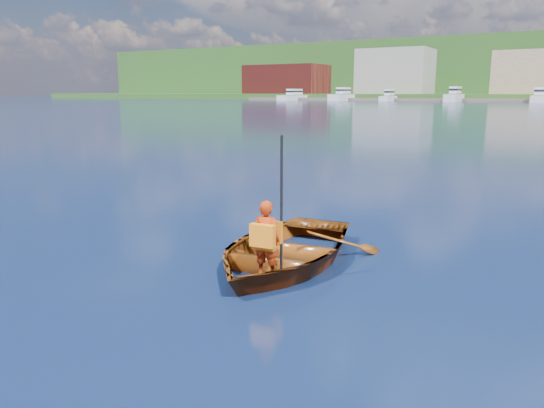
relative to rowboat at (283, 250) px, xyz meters
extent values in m
plane|color=#0E2E45|center=(-0.56, -0.02, -0.21)|extent=(600.00, 600.00, 0.00)
imported|color=brown|center=(0.00, 0.00, 0.00)|extent=(2.79, 3.68, 0.72)
imported|color=#AC2D0B|center=(0.24, -0.88, 0.42)|extent=(0.40, 0.29, 1.05)
cube|color=orange|center=(0.25, -1.00, 0.49)|extent=(0.35, 0.13, 0.30)
cube|color=orange|center=(0.22, -0.76, 0.49)|extent=(0.35, 0.11, 0.30)
cube|color=orange|center=(0.24, -0.88, 0.31)|extent=(0.32, 0.25, 0.05)
cylinder|color=black|center=(0.37, -0.72, 0.84)|extent=(0.04, 0.04, 1.89)
cube|color=brown|center=(-12.38, 147.98, 0.19)|extent=(160.01, 11.40, 0.80)
cube|color=brown|center=(-90.56, 164.98, 6.79)|extent=(28.00, 16.00, 10.00)
cube|color=#9A978E|center=(-50.56, 164.98, 8.79)|extent=(22.00, 16.00, 14.00)
cube|color=silver|center=(-76.26, 142.98, 0.49)|extent=(3.81, 13.60, 1.73)
cube|color=silver|center=(-76.26, 144.34, 2.43)|extent=(2.67, 6.12, 1.80)
cube|color=black|center=(-76.26, 144.34, 2.53)|extent=(2.74, 6.39, 0.50)
cube|color=silver|center=(-59.64, 142.98, 0.65)|extent=(3.53, 12.61, 2.14)
cube|color=silver|center=(-59.64, 144.24, 2.83)|extent=(2.47, 5.67, 1.80)
cube|color=black|center=(-59.64, 144.24, 2.93)|extent=(2.54, 5.93, 0.50)
cube|color=silver|center=(-45.30, 142.98, 0.44)|extent=(2.55, 9.11, 1.62)
cube|color=silver|center=(-45.30, 143.89, 2.31)|extent=(1.79, 4.10, 1.80)
cube|color=black|center=(-45.30, 143.89, 2.41)|extent=(1.84, 4.28, 0.50)
cube|color=silver|center=(-27.15, 142.98, 0.67)|extent=(3.20, 11.44, 2.20)
cube|color=silver|center=(-27.15, 144.12, 2.89)|extent=(2.24, 5.15, 1.80)
cube|color=black|center=(-27.15, 144.12, 2.99)|extent=(2.31, 5.38, 0.50)
cube|color=silver|center=(-6.63, 142.98, 0.56)|extent=(3.20, 11.42, 1.92)
cube|color=silver|center=(-6.63, 144.12, 2.61)|extent=(2.24, 5.14, 1.80)
cube|color=black|center=(-6.63, 144.12, 2.71)|extent=(2.30, 5.37, 0.50)
cylinder|color=#382314|center=(-20.19, 248.99, 14.83)|extent=(0.80, 0.80, 2.48)
sphere|color=#245318|center=(-20.19, 248.99, 18.14)|extent=(4.63, 4.63, 4.63)
cylinder|color=#382314|center=(-88.69, 230.22, 11.39)|extent=(0.80, 0.80, 3.10)
sphere|color=#245318|center=(-88.69, 230.22, 15.51)|extent=(5.78, 5.78, 5.78)
cylinder|color=#382314|center=(-68.12, 267.45, 19.29)|extent=(0.80, 0.80, 4.01)
sphere|color=#245318|center=(-68.12, 267.45, 24.64)|extent=(7.49, 7.49, 7.49)
cylinder|color=#382314|center=(-74.30, 237.43, 12.85)|extent=(0.80, 0.80, 3.14)
sphere|color=#245318|center=(-74.30, 237.43, 17.03)|extent=(5.85, 5.85, 5.85)
cylinder|color=#382314|center=(-21.32, 211.64, 7.80)|extent=(0.80, 0.80, 3.35)
sphere|color=#245318|center=(-21.32, 211.64, 12.27)|extent=(6.26, 6.26, 6.26)
camera|label=1|loc=(3.72, -6.69, 2.32)|focal=35.00mm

